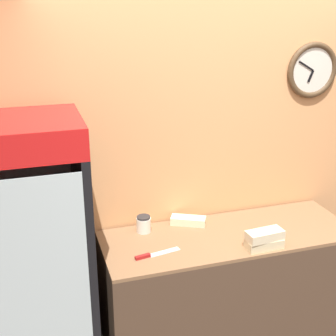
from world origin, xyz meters
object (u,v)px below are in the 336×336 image
Objects in this scene: beverage_cooler at (29,245)px; chefs_knife at (151,255)px; sandwich_stack_bottom at (264,244)px; condiment_jar at (144,224)px; sandwich_stack_middle at (265,235)px; sandwich_flat_left at (188,221)px.

chefs_knife is (0.76, -0.14, -0.12)m from beverage_cooler.
sandwich_stack_bottom is 0.77m from chefs_knife.
condiment_jar is at bearing 83.68° from chefs_knife.
sandwich_stack_bottom is at bearing -9.51° from chefs_knife.
sandwich_stack_middle is 0.77m from chefs_knife.
beverage_cooler is at bearing -165.89° from condiment_jar.
sandwich_stack_bottom is 0.80× the size of chefs_knife.
sandwich_stack_bottom is 0.86m from condiment_jar.
chefs_knife is (-0.76, 0.13, -0.09)m from sandwich_stack_middle.
sandwich_stack_bottom reaches higher than chefs_knife.
beverage_cooler reaches higher than condiment_jar.
beverage_cooler is 7.20× the size of sandwich_stack_bottom.
sandwich_stack_middle is at bearing -33.26° from condiment_jar.
sandwich_stack_bottom is 0.98× the size of sandwich_stack_middle.
sandwich_stack_bottom is (1.51, -0.27, -0.10)m from beverage_cooler.
sandwich_stack_bottom is 0.93× the size of sandwich_flat_left.
sandwich_stack_middle is 0.95× the size of sandwich_flat_left.
beverage_cooler is 7.05× the size of sandwich_stack_middle.
condiment_jar reaches higher than sandwich_stack_bottom.
sandwich_stack_middle is at bearing -9.51° from chefs_knife.
beverage_cooler is at bearing -169.43° from sandwich_flat_left.
sandwich_stack_middle reaches higher than sandwich_stack_bottom.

